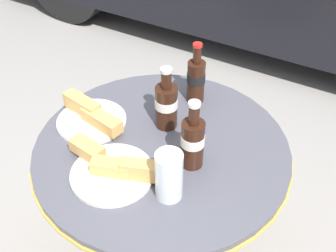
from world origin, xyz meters
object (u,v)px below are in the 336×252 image
bistro_table (162,178)px  lunch_plate_near (91,117)px  drinking_glass (169,177)px  cola_bottle_left (193,141)px  cola_bottle_right (166,104)px  lunch_plate_far (114,168)px  cola_bottle_center (196,79)px

bistro_table → lunch_plate_near: (-0.25, -0.02, 0.17)m
bistro_table → drinking_glass: drinking_glass is taller
cola_bottle_left → drinking_glass: bearing=-89.6°
cola_bottle_right → lunch_plate_far: size_ratio=0.69×
cola_bottle_left → cola_bottle_center: (-0.13, 0.28, -0.00)m
cola_bottle_right → drinking_glass: 0.29m
cola_bottle_center → drinking_glass: size_ratio=1.48×
drinking_glass → lunch_plate_far: 0.18m
drinking_glass → lunch_plate_near: (-0.37, 0.14, -0.05)m
bistro_table → drinking_glass: (0.11, -0.16, 0.21)m
bistro_table → drinking_glass: size_ratio=5.37×
bistro_table → lunch_plate_near: size_ratio=3.21×
bistro_table → cola_bottle_right: 0.25m
lunch_plate_far → bistro_table: bearing=70.4°
cola_bottle_left → cola_bottle_right: size_ratio=1.05×
bistro_table → lunch_plate_far: size_ratio=2.57×
cola_bottle_right → drinking_glass: cola_bottle_right is taller
lunch_plate_near → bistro_table: bearing=3.6°
cola_bottle_right → bistro_table: bearing=-68.4°
drinking_glass → lunch_plate_far: bearing=-176.6°
cola_bottle_left → lunch_plate_far: bearing=-139.9°
lunch_plate_near → lunch_plate_far: 0.25m
bistro_table → cola_bottle_center: 0.35m
cola_bottle_left → drinking_glass: size_ratio=1.51×
cola_bottle_center → drinking_glass: (0.13, -0.41, -0.02)m
cola_bottle_center → lunch_plate_near: size_ratio=0.89×
bistro_table → lunch_plate_far: 0.24m
cola_bottle_left → lunch_plate_far: 0.24m
drinking_glass → lunch_plate_far: size_ratio=0.48×
cola_bottle_center → lunch_plate_far: bearing=-95.6°
cola_bottle_center → cola_bottle_right: bearing=-96.8°
cola_bottle_left → cola_bottle_center: cola_bottle_left is taller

